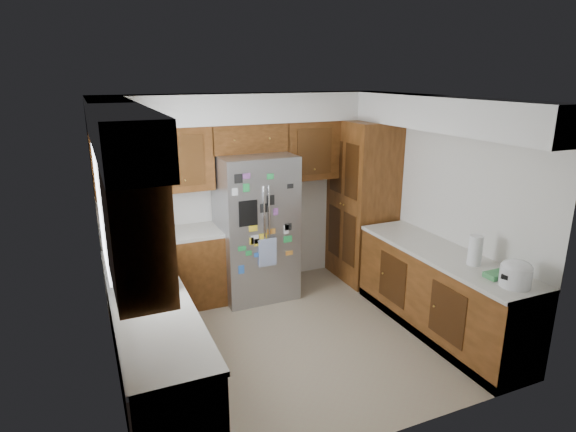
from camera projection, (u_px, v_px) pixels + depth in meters
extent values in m
plane|color=gray|center=(295.00, 338.00, 5.16)|extent=(3.60, 3.60, 0.00)
cube|color=silver|center=(245.00, 192.00, 6.21)|extent=(3.60, 0.04, 2.50)
cube|color=silver|center=(105.00, 253.00, 4.11)|extent=(0.04, 3.20, 2.50)
cube|color=silver|center=(439.00, 208.00, 5.49)|extent=(0.04, 3.20, 2.50)
cube|color=silver|center=(390.00, 291.00, 3.40)|extent=(3.60, 0.04, 2.50)
cube|color=white|center=(297.00, 98.00, 4.44)|extent=(3.60, 3.20, 0.02)
cube|color=white|center=(247.00, 108.00, 5.73)|extent=(3.60, 0.38, 0.35)
cube|color=white|center=(115.00, 125.00, 3.88)|extent=(0.38, 3.20, 0.35)
cube|color=white|center=(434.00, 113.00, 5.11)|extent=(0.38, 3.20, 0.35)
cube|color=#45260D|center=(154.00, 160.00, 5.47)|extent=(1.33, 0.34, 0.75)
cube|color=#45260D|center=(330.00, 148.00, 6.34)|extent=(1.33, 0.34, 0.75)
cube|color=#45260D|center=(136.00, 231.00, 3.02)|extent=(0.34, 0.85, 0.75)
cube|color=white|center=(101.00, 211.00, 4.11)|extent=(0.02, 0.90, 1.05)
cube|color=white|center=(106.00, 210.00, 4.12)|extent=(0.01, 1.02, 1.15)
cube|color=#1E45AF|center=(166.00, 176.00, 5.39)|extent=(0.16, 0.02, 0.22)
cube|color=#C3BB95|center=(132.00, 160.00, 5.20)|extent=(0.16, 0.02, 0.20)
cube|color=#45260D|center=(154.00, 346.00, 4.20)|extent=(0.60, 2.60, 0.88)
cube|color=#45260D|center=(190.00, 269.00, 5.86)|extent=(0.75, 0.60, 0.88)
cube|color=silver|center=(149.00, 298.00, 4.06)|extent=(0.63, 2.60, 0.04)
cube|color=silver|center=(188.00, 233.00, 5.73)|extent=(0.75, 0.60, 0.04)
cube|color=black|center=(157.00, 385.00, 4.31)|extent=(0.60, 2.60, 0.10)
cube|color=silver|center=(213.00, 392.00, 3.56)|extent=(0.01, 0.58, 0.80)
cube|color=#45260D|center=(440.00, 294.00, 5.19)|extent=(0.60, 2.25, 0.88)
cube|color=silver|center=(444.00, 254.00, 5.06)|extent=(0.63, 2.25, 0.04)
cube|color=black|center=(437.00, 326.00, 5.30)|extent=(0.60, 2.25, 0.10)
cube|color=#45260D|center=(362.00, 202.00, 6.44)|extent=(0.60, 0.90, 2.15)
cube|color=gray|center=(256.00, 227.00, 5.96)|extent=(0.90, 0.75, 1.80)
cylinder|color=silver|center=(264.00, 224.00, 5.56)|extent=(0.02, 0.02, 0.90)
cylinder|color=silver|center=(269.00, 224.00, 5.59)|extent=(0.02, 0.02, 0.90)
cube|color=black|center=(248.00, 213.00, 5.46)|extent=(0.22, 0.01, 0.30)
cube|color=white|center=(268.00, 252.00, 5.66)|extent=(0.22, 0.01, 0.34)
cube|color=orange|center=(289.00, 253.00, 5.81)|extent=(0.09, 0.00, 0.05)
cube|color=white|center=(273.00, 253.00, 5.72)|extent=(0.05, 0.00, 0.08)
cube|color=green|center=(288.00, 239.00, 5.75)|extent=(0.11, 0.00, 0.08)
cube|color=black|center=(238.00, 179.00, 5.30)|extent=(0.09, 0.00, 0.10)
cube|color=black|center=(271.00, 200.00, 5.52)|extent=(0.09, 0.00, 0.12)
cube|color=green|center=(242.00, 249.00, 5.54)|extent=(0.10, 0.00, 0.06)
cube|color=white|center=(286.00, 229.00, 5.71)|extent=(0.06, 0.00, 0.11)
cube|color=yellow|center=(263.00, 237.00, 5.61)|extent=(0.10, 0.00, 0.07)
cube|color=blue|center=(258.00, 255.00, 5.65)|extent=(0.10, 0.00, 0.05)
cube|color=blue|center=(263.00, 262.00, 5.70)|extent=(0.11, 0.00, 0.06)
cube|color=yellow|center=(257.00, 242.00, 5.60)|extent=(0.07, 0.00, 0.09)
cube|color=green|center=(249.00, 253.00, 5.59)|extent=(0.07, 0.00, 0.06)
cube|color=black|center=(264.00, 208.00, 5.52)|extent=(0.09, 0.00, 0.11)
cube|color=orange|center=(271.00, 231.00, 5.63)|extent=(0.11, 0.00, 0.07)
cube|color=blue|center=(241.00, 270.00, 5.61)|extent=(0.07, 0.00, 0.10)
cube|color=white|center=(235.00, 192.00, 5.32)|extent=(0.07, 0.00, 0.08)
cube|color=white|center=(255.00, 240.00, 5.58)|extent=(0.10, 0.00, 0.11)
cube|color=#8C4C99|center=(276.00, 212.00, 5.59)|extent=(0.06, 0.00, 0.09)
cube|color=yellow|center=(253.00, 227.00, 5.53)|extent=(0.10, 0.00, 0.10)
cube|color=green|center=(246.00, 188.00, 5.36)|extent=(0.08, 0.00, 0.10)
cube|color=black|center=(290.00, 186.00, 5.58)|extent=(0.08, 0.00, 0.05)
cube|color=yellow|center=(252.00, 241.00, 5.57)|extent=(0.05, 0.00, 0.09)
cube|color=green|center=(270.00, 176.00, 5.45)|extent=(0.08, 0.00, 0.07)
cube|color=#8C4C99|center=(247.00, 176.00, 5.33)|extent=(0.09, 0.00, 0.06)
cube|color=black|center=(288.00, 227.00, 5.71)|extent=(0.09, 0.00, 0.08)
cube|color=#45260D|center=(248.00, 138.00, 5.85)|extent=(0.96, 0.34, 0.35)
sphere|color=blue|center=(235.00, 110.00, 5.66)|extent=(0.31, 0.31, 0.31)
cylinder|color=black|center=(273.00, 116.00, 5.84)|extent=(0.27, 0.27, 0.15)
ellipsoid|color=#333338|center=(273.00, 110.00, 5.82)|extent=(0.25, 0.25, 0.11)
cube|color=silver|center=(142.00, 272.00, 4.39)|extent=(0.52, 0.70, 0.12)
cube|color=black|center=(141.00, 266.00, 4.37)|extent=(0.44, 0.60, 0.02)
cylinder|color=silver|center=(117.00, 259.00, 4.27)|extent=(0.02, 0.02, 0.30)
cylinder|color=silver|center=(123.00, 245.00, 4.26)|extent=(0.16, 0.02, 0.02)
cube|color=yellow|center=(169.00, 286.00, 4.21)|extent=(0.10, 0.18, 0.04)
cube|color=black|center=(137.00, 255.00, 4.84)|extent=(0.18, 0.14, 0.10)
cylinder|color=black|center=(135.00, 237.00, 4.78)|extent=(0.16, 0.16, 0.28)
cylinder|color=gray|center=(128.00, 245.00, 4.98)|extent=(0.14, 0.14, 0.20)
sphere|color=silver|center=(142.00, 238.00, 5.19)|extent=(0.20, 0.20, 0.20)
cube|color=#3F72B2|center=(126.00, 236.00, 5.28)|extent=(0.14, 0.10, 0.18)
cube|color=#BFB28C|center=(135.00, 233.00, 5.43)|extent=(0.10, 0.08, 0.14)
cylinder|color=silver|center=(139.00, 260.00, 4.69)|extent=(0.08, 0.08, 0.11)
cylinder|color=silver|center=(516.00, 276.00, 4.23)|extent=(0.27, 0.27, 0.18)
ellipsoid|color=silver|center=(517.00, 267.00, 4.21)|extent=(0.26, 0.26, 0.12)
cube|color=black|center=(505.00, 277.00, 4.18)|extent=(0.04, 0.06, 0.04)
cylinder|color=white|center=(475.00, 250.00, 4.69)|extent=(0.13, 0.13, 0.30)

